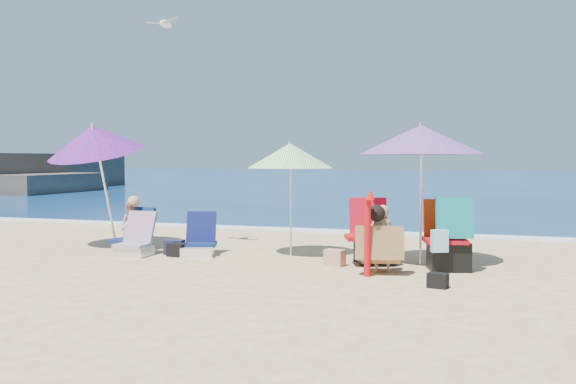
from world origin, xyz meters
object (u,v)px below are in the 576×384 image
(furled_umbrella, at_px, (368,229))
(chair_navy, at_px, (199,244))
(person_left, at_px, (132,226))
(umbrella_striped, at_px, (290,156))
(person_center, at_px, (380,240))
(umbrella_blue, at_px, (94,140))
(chair_rainbow, at_px, (135,244))
(umbrella_turquoise, at_px, (421,140))
(camp_chair_right, at_px, (448,244))
(seagull, at_px, (166,24))
(camp_chair_left, at_px, (374,244))

(furled_umbrella, relative_size, chair_navy, 1.42)
(person_left, bearing_deg, chair_navy, -4.61)
(umbrella_striped, distance_m, person_center, 2.40)
(chair_navy, bearing_deg, umbrella_striped, 16.52)
(umbrella_blue, bearing_deg, chair_rainbow, -28.69)
(umbrella_striped, relative_size, person_left, 1.97)
(chair_rainbow, bearing_deg, person_left, 126.44)
(umbrella_turquoise, distance_m, person_left, 5.21)
(umbrella_turquoise, height_order, umbrella_striped, umbrella_turquoise)
(chair_rainbow, distance_m, person_center, 4.23)
(camp_chair_right, xyz_separation_m, seagull, (-4.97, 0.70, 3.63))
(furled_umbrella, distance_m, chair_rainbow, 4.16)
(camp_chair_left, distance_m, person_left, 4.32)
(chair_navy, distance_m, camp_chair_right, 4.10)
(furled_umbrella, height_order, person_left, furled_umbrella)
(furled_umbrella, xyz_separation_m, chair_navy, (-3.07, 1.04, -0.47))
(chair_navy, xyz_separation_m, person_center, (3.19, -0.73, 0.29))
(umbrella_striped, relative_size, person_center, 1.95)
(camp_chair_right, bearing_deg, camp_chair_left, 168.74)
(umbrella_blue, bearing_deg, furled_umbrella, -14.18)
(chair_rainbow, bearing_deg, camp_chair_right, 2.12)
(umbrella_turquoise, relative_size, camp_chair_right, 2.03)
(person_left, height_order, seagull, seagull)
(umbrella_striped, distance_m, camp_chair_left, 2.06)
(umbrella_blue, height_order, seagull, seagull)
(person_center, distance_m, person_left, 4.63)
(seagull, bearing_deg, umbrella_striped, -2.01)
(umbrella_blue, height_order, furled_umbrella, umbrella_blue)
(umbrella_blue, xyz_separation_m, chair_rainbow, (1.24, -0.68, -1.78))
(person_center, bearing_deg, furled_umbrella, -111.47)
(umbrella_turquoise, xyz_separation_m, chair_navy, (-3.63, -0.23, -1.72))
(chair_navy, distance_m, seagull, 3.96)
(umbrella_turquoise, distance_m, furled_umbrella, 1.87)
(camp_chair_left, relative_size, person_center, 1.04)
(camp_chair_left, height_order, camp_chair_right, camp_chair_right)
(camp_chair_left, bearing_deg, furled_umbrella, -83.83)
(person_left, xyz_separation_m, seagull, (0.48, 0.41, 3.57))
(chair_rainbow, distance_m, camp_chair_right, 5.10)
(umbrella_turquoise, xyz_separation_m, furled_umbrella, (-0.56, -1.26, -1.26))
(chair_navy, bearing_deg, umbrella_turquoise, 3.58)
(person_center, bearing_deg, camp_chair_left, 106.93)
(furled_umbrella, bearing_deg, person_left, 165.51)
(umbrella_turquoise, xyz_separation_m, person_left, (-5.00, -0.12, -1.47))
(camp_chair_left, bearing_deg, umbrella_blue, 177.07)
(umbrella_turquoise, distance_m, chair_rainbow, 4.99)
(person_left, bearing_deg, person_center, -10.48)
(umbrella_striped, height_order, camp_chair_right, umbrella_striped)
(chair_navy, relative_size, camp_chair_left, 0.83)
(furled_umbrella, bearing_deg, umbrella_turquoise, 66.13)
(seagull, bearing_deg, chair_rainbow, -97.94)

